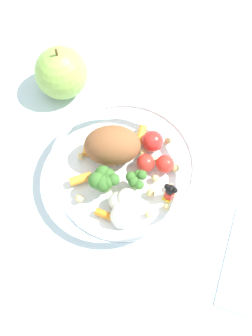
% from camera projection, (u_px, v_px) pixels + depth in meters
% --- Properties ---
extents(ground_plane, '(2.40, 2.40, 0.00)m').
position_uv_depth(ground_plane, '(123.00, 177.00, 0.59)').
color(ground_plane, silver).
extents(food_container, '(0.21, 0.21, 0.07)m').
position_uv_depth(food_container, '(124.00, 168.00, 0.57)').
color(food_container, white).
rests_on(food_container, ground_plane).
extents(loose_apple, '(0.08, 0.08, 0.10)m').
position_uv_depth(loose_apple, '(61.00, 73.00, 0.62)').
color(loose_apple, '#8CB74C').
rests_on(loose_apple, ground_plane).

